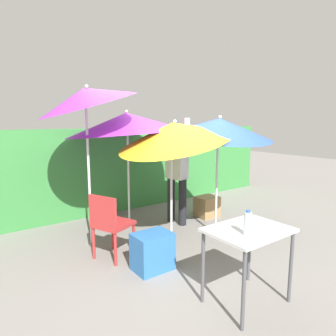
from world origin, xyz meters
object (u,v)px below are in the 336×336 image
Objects in this scene: umbrella_navy at (86,97)px; person_vendor at (177,172)px; cooler_box at (153,251)px; bottle_water at (248,223)px; umbrella_orange at (219,128)px; crate_cardboard at (207,206)px; chair_plastic at (110,222)px; umbrella_yellow at (127,124)px; folding_table at (248,238)px; umbrella_rainbow at (173,133)px.

person_vendor is (1.59, -0.04, -1.23)m from umbrella_navy.
cooler_box is (0.30, -1.22, -1.93)m from umbrella_navy.
cooler_box is 1.95× the size of bottle_water.
crate_cardboard is (0.50, 0.76, -1.53)m from umbrella_orange.
chair_plastic is 2.36m from crate_cardboard.
chair_plastic is 1.93m from bottle_water.
bottle_water reaches higher than chair_plastic.
umbrella_navy is at bearing 102.84° from bottle_water.
umbrella_yellow is 2.63× the size of folding_table.
chair_plastic is 3.71× the size of bottle_water.
cooler_box is at bearing -142.32° from umbrella_rainbow.
umbrella_navy reaches higher than bottle_water.
folding_table is at bearing -92.82° from umbrella_yellow.
umbrella_rainbow reaches higher than bottle_water.
umbrella_navy is (-1.05, 0.64, 0.50)m from umbrella_rainbow.
umbrella_yellow is at bearing 71.42° from cooler_box.
umbrella_rainbow is 1.08m from person_vendor.
person_vendor reaches higher than bottle_water.
umbrella_rainbow is 1.99m from crate_cardboard.
person_vendor is at bearing 20.84° from chair_plastic.
umbrella_rainbow is 2.54× the size of folding_table.
cooler_box is at bearing -137.54° from person_vendor.
folding_table is 3.33× the size of bottle_water.
cooler_box is at bearing -108.58° from umbrella_yellow.
umbrella_orange reaches higher than cooler_box.
crate_cardboard is (1.44, -0.48, -1.59)m from umbrella_yellow.
chair_plastic is (-1.58, -0.60, -0.42)m from person_vendor.
umbrella_yellow is 2.94m from folding_table.
umbrella_navy is (-0.84, -0.38, 0.38)m from umbrella_yellow.
umbrella_yellow is at bearing 101.86° from umbrella_rainbow.
umbrella_orange is (0.73, -0.21, 0.07)m from umbrella_rainbow.
crate_cardboard is at bearing 55.02° from folding_table.
folding_table is at bearing 34.80° from bottle_water.
person_vendor reaches higher than chair_plastic.
person_vendor is 7.83× the size of bottle_water.
umbrella_rainbow reaches higher than cooler_box.
umbrella_yellow reaches higher than crate_cardboard.
folding_table is (0.40, -1.13, 0.45)m from cooler_box.
folding_table is 0.28m from bottle_water.
umbrella_navy is at bearing 106.73° from folding_table.
crate_cardboard is at bearing -18.25° from umbrella_yellow.
crate_cardboard is at bearing 23.87° from umbrella_rainbow.
umbrella_yellow is 2.37× the size of chair_plastic.
umbrella_yellow is 1.12× the size of person_vendor.
bottle_water reaches higher than cooler_box.
umbrella_yellow is 1.00m from umbrella_navy.
umbrella_yellow is (-0.21, 1.02, 0.12)m from umbrella_rainbow.
umbrella_yellow is 2.98m from bottle_water.
chair_plastic is at bearing 112.45° from folding_table.
chair_plastic is at bearing -179.57° from umbrella_rainbow.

